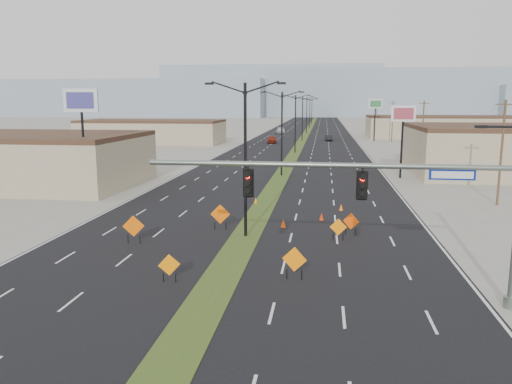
# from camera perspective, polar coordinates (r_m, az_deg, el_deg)

# --- Properties ---
(ground) EXTENTS (600.00, 600.00, 0.00)m
(ground) POSITION_cam_1_polar(r_m,az_deg,el_deg) (22.15, -6.14, -13.21)
(ground) COLOR gray
(ground) RESTS_ON ground
(road_surface) EXTENTS (25.00, 400.00, 0.02)m
(road_surface) POSITION_cam_1_polar(r_m,az_deg,el_deg) (120.13, 5.37, 6.00)
(road_surface) COLOR black
(road_surface) RESTS_ON ground
(median_strip) EXTENTS (2.00, 400.00, 0.04)m
(median_strip) POSITION_cam_1_polar(r_m,az_deg,el_deg) (120.13, 5.37, 6.00)
(median_strip) COLOR #344819
(median_strip) RESTS_ON ground
(building_sw_far) EXTENTS (30.00, 14.00, 4.50)m
(building_sw_far) POSITION_cam_1_polar(r_m,az_deg,el_deg) (111.25, -11.78, 6.65)
(building_sw_far) COLOR tan
(building_sw_far) RESTS_ON ground
(building_se_far) EXTENTS (44.00, 16.00, 5.00)m
(building_se_far) POSITION_cam_1_polar(r_m,az_deg,el_deg) (133.98, 22.16, 6.80)
(building_se_far) COLOR tan
(building_se_far) RESTS_ON ground
(mesa_west) EXTENTS (180.00, 50.00, 22.00)m
(mesa_west) POSITION_cam_1_polar(r_m,az_deg,el_deg) (324.74, -15.14, 10.28)
(mesa_west) COLOR #8A9CAB
(mesa_west) RESTS_ON ground
(mesa_center) EXTENTS (220.00, 50.00, 28.00)m
(mesa_center) POSITION_cam_1_polar(r_m,az_deg,el_deg) (321.66, 14.25, 10.86)
(mesa_center) COLOR #8A9CAB
(mesa_center) RESTS_ON ground
(mesa_backdrop) EXTENTS (140.00, 50.00, 32.00)m
(mesa_backdrop) POSITION_cam_1_polar(r_m,az_deg,el_deg) (341.58, 1.90, 11.44)
(mesa_backdrop) COLOR #8A9CAB
(mesa_backdrop) RESTS_ON ground
(signal_mast) EXTENTS (16.30, 0.60, 8.00)m
(signal_mast) POSITION_cam_1_polar(r_m,az_deg,el_deg) (22.35, 16.74, -0.52)
(signal_mast) COLOR slate
(signal_mast) RESTS_ON ground
(streetlight_0) EXTENTS (5.15, 0.24, 10.02)m
(streetlight_0) POSITION_cam_1_polar(r_m,az_deg,el_deg) (32.27, -1.23, 4.23)
(streetlight_0) COLOR black
(streetlight_0) RESTS_ON ground
(streetlight_1) EXTENTS (5.15, 0.24, 10.02)m
(streetlight_1) POSITION_cam_1_polar(r_m,az_deg,el_deg) (60.01, 2.97, 7.00)
(streetlight_1) COLOR black
(streetlight_1) RESTS_ON ground
(streetlight_2) EXTENTS (5.15, 0.24, 10.02)m
(streetlight_2) POSITION_cam_1_polar(r_m,az_deg,el_deg) (87.91, 4.52, 8.01)
(streetlight_2) COLOR black
(streetlight_2) RESTS_ON ground
(streetlight_3) EXTENTS (5.15, 0.24, 10.02)m
(streetlight_3) POSITION_cam_1_polar(r_m,az_deg,el_deg) (115.86, 5.33, 8.53)
(streetlight_3) COLOR black
(streetlight_3) RESTS_ON ground
(streetlight_4) EXTENTS (5.15, 0.24, 10.02)m
(streetlight_4) POSITION_cam_1_polar(r_m,az_deg,el_deg) (143.83, 5.82, 8.84)
(streetlight_4) COLOR black
(streetlight_4) RESTS_ON ground
(streetlight_5) EXTENTS (5.15, 0.24, 10.02)m
(streetlight_5) POSITION_cam_1_polar(r_m,az_deg,el_deg) (171.81, 6.15, 9.06)
(streetlight_5) COLOR black
(streetlight_5) RESTS_ON ground
(streetlight_6) EXTENTS (5.15, 0.24, 10.02)m
(streetlight_6) POSITION_cam_1_polar(r_m,az_deg,el_deg) (199.80, 6.39, 9.21)
(streetlight_6) COLOR black
(streetlight_6) RESTS_ON ground
(utility_pole_0) EXTENTS (1.60, 0.20, 9.00)m
(utility_pole_0) POSITION_cam_1_polar(r_m,az_deg,el_deg) (47.33, 26.25, 4.19)
(utility_pole_0) COLOR #4C3823
(utility_pole_0) RESTS_ON ground
(utility_pole_1) EXTENTS (1.60, 0.20, 9.00)m
(utility_pole_1) POSITION_cam_1_polar(r_m,az_deg,el_deg) (81.21, 18.51, 6.81)
(utility_pole_1) COLOR #4C3823
(utility_pole_1) RESTS_ON ground
(utility_pole_2) EXTENTS (1.60, 0.20, 9.00)m
(utility_pole_2) POSITION_cam_1_polar(r_m,az_deg,el_deg) (115.75, 15.33, 7.84)
(utility_pole_2) COLOR #4C3823
(utility_pole_2) RESTS_ON ground
(utility_pole_3) EXTENTS (1.60, 0.20, 9.00)m
(utility_pole_3) POSITION_cam_1_polar(r_m,az_deg,el_deg) (150.51, 13.61, 8.39)
(utility_pole_3) COLOR #4C3823
(utility_pole_3) RESTS_ON ground
(car_left) EXTENTS (2.22, 4.80, 1.59)m
(car_left) POSITION_cam_1_polar(r_m,az_deg,el_deg) (109.23, 1.82, 6.04)
(car_left) COLOR maroon
(car_left) RESTS_ON ground
(car_mid) EXTENTS (1.82, 4.14, 1.32)m
(car_mid) POSITION_cam_1_polar(r_m,az_deg,el_deg) (116.49, 8.30, 6.13)
(car_mid) COLOR black
(car_mid) RESTS_ON ground
(car_far) EXTENTS (2.79, 5.78, 1.62)m
(car_far) POSITION_cam_1_polar(r_m,az_deg,el_deg) (144.27, 2.84, 7.06)
(car_far) COLOR silver
(car_far) RESTS_ON ground
(construction_sign_0) EXTENTS (1.34, 0.32, 1.81)m
(construction_sign_0) POSITION_cam_1_polar(r_m,az_deg,el_deg) (32.28, -13.83, -3.91)
(construction_sign_0) COLOR #ED5D04
(construction_sign_0) RESTS_ON ground
(construction_sign_1) EXTENTS (1.01, 0.47, 1.44)m
(construction_sign_1) POSITION_cam_1_polar(r_m,az_deg,el_deg) (25.17, -9.89, -8.33)
(construction_sign_1) COLOR orange
(construction_sign_1) RESTS_ON ground
(construction_sign_2) EXTENTS (1.37, 0.14, 1.82)m
(construction_sign_2) POSITION_cam_1_polar(r_m,az_deg,el_deg) (34.70, -4.11, -2.64)
(construction_sign_2) COLOR #EE5D05
(construction_sign_2) RESTS_ON ground
(construction_sign_3) EXTENTS (1.25, 0.31, 1.70)m
(construction_sign_3) POSITION_cam_1_polar(r_m,az_deg,el_deg) (25.20, 4.41, -7.81)
(construction_sign_3) COLOR orange
(construction_sign_3) RESTS_ON ground
(construction_sign_4) EXTENTS (1.10, 0.10, 1.46)m
(construction_sign_4) POSITION_cam_1_polar(r_m,az_deg,el_deg) (32.44, 9.39, -4.07)
(construction_sign_4) COLOR orange
(construction_sign_4) RESTS_ON ground
(construction_sign_5) EXTENTS (1.06, 0.45, 1.50)m
(construction_sign_5) POSITION_cam_1_polar(r_m,az_deg,el_deg) (34.03, 10.80, -3.40)
(construction_sign_5) COLOR #F34905
(construction_sign_5) RESTS_ON ground
(cone_0) EXTENTS (0.43, 0.43, 0.60)m
(cone_0) POSITION_cam_1_polar(r_m,az_deg,el_deg) (35.53, 3.14, -3.61)
(cone_0) COLOR #FA4005
(cone_0) RESTS_ON ground
(cone_1) EXTENTS (0.36, 0.36, 0.58)m
(cone_1) POSITION_cam_1_polar(r_m,az_deg,el_deg) (37.95, 7.50, -2.80)
(cone_1) COLOR red
(cone_1) RESTS_ON ground
(cone_2) EXTENTS (0.39, 0.39, 0.55)m
(cone_2) POSITION_cam_1_polar(r_m,az_deg,el_deg) (41.55, 9.70, -1.74)
(cone_2) COLOR orange
(cone_2) RESTS_ON ground
(cone_3) EXTENTS (0.42, 0.42, 0.55)m
(cone_3) POSITION_cam_1_polar(r_m,az_deg,el_deg) (43.78, -0.04, -0.98)
(cone_3) COLOR orange
(cone_3) RESTS_ON ground
(pole_sign_west) EXTENTS (3.29, 0.66, 10.05)m
(pole_sign_west) POSITION_cam_1_polar(r_m,az_deg,el_deg) (50.84, -19.34, 9.04)
(pole_sign_west) COLOR black
(pole_sign_west) RESTS_ON ground
(pole_sign_east_near) EXTENTS (2.77, 0.68, 8.41)m
(pole_sign_east_near) POSITION_cam_1_polar(r_m,az_deg,el_deg) (60.43, 16.46, 7.93)
(pole_sign_east_near) COLOR black
(pole_sign_east_near) RESTS_ON ground
(pole_sign_east_far) EXTENTS (3.04, 1.30, 9.46)m
(pole_sign_east_far) POSITION_cam_1_polar(r_m,az_deg,el_deg) (117.43, 13.49, 9.44)
(pole_sign_east_far) COLOR black
(pole_sign_east_far) RESTS_ON ground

